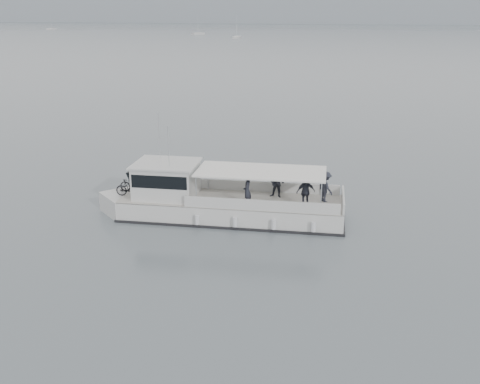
% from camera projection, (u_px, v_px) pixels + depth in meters
% --- Properties ---
extents(ground, '(1400.00, 1400.00, 0.00)m').
position_uv_depth(ground, '(316.00, 224.00, 29.11)').
color(ground, '#525A60').
rests_on(ground, ground).
extents(headland, '(1400.00, 90.00, 28.00)m').
position_uv_depth(headland, '(422.00, 9.00, 528.46)').
color(headland, '#939EA8').
rests_on(headland, ground).
extents(tour_boat, '(14.11, 5.30, 5.87)m').
position_uv_depth(tour_boat, '(210.00, 201.00, 29.80)').
color(tour_boat, silver).
rests_on(tour_boat, ground).
extents(moored_fleet, '(428.27, 347.66, 10.15)m').
position_uv_depth(moored_fleet, '(313.00, 38.00, 232.68)').
color(moored_fleet, silver).
rests_on(moored_fleet, ground).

